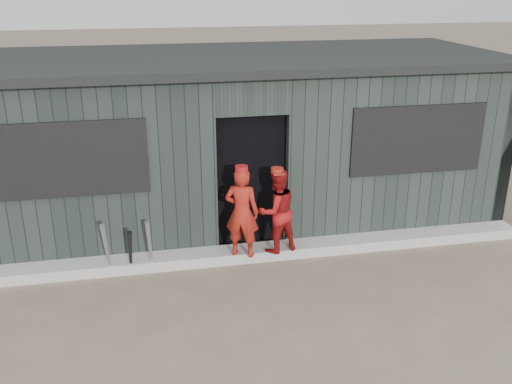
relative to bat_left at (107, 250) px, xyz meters
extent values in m
plane|color=brown|center=(2.02, -1.63, -0.42)|extent=(80.00, 80.00, 0.00)
cube|color=#A9A8A3|center=(2.02, 0.19, -0.34)|extent=(8.00, 0.36, 0.15)
cone|color=gray|center=(0.00, 0.00, 0.00)|extent=(0.11, 0.33, 0.83)
cone|color=gray|center=(0.55, 0.08, -0.04)|extent=(0.11, 0.18, 0.75)
cone|color=black|center=(0.29, 0.02, -0.07)|extent=(0.10, 0.27, 0.68)
imported|color=#9E1E13|center=(1.79, 0.02, 0.37)|extent=(0.54, 0.46, 1.26)
imported|color=maroon|center=(2.28, 0.07, 0.33)|extent=(0.68, 0.59, 1.19)
imported|color=#B6B6B6|center=(2.57, 0.69, 0.21)|extent=(0.71, 0.57, 1.26)
cube|color=black|center=(2.02, 1.87, 0.78)|extent=(7.60, 2.70, 2.20)
cube|color=#262D2B|center=(-0.23, 0.47, 0.83)|extent=(3.50, 0.20, 2.50)
cube|color=#2B3330|center=(4.27, 0.47, 0.83)|extent=(3.50, 0.20, 2.50)
cube|color=#28302D|center=(2.02, 0.47, 1.83)|extent=(1.00, 0.20, 0.50)
cube|color=#282F2D|center=(5.92, 1.87, 0.83)|extent=(0.20, 3.00, 2.50)
cube|color=#2B3430|center=(2.02, 3.27, 0.83)|extent=(8.00, 0.20, 2.50)
cube|color=black|center=(2.02, 1.87, 2.14)|extent=(8.30, 3.30, 0.12)
cube|color=black|center=(-0.38, 0.35, 1.13)|extent=(2.00, 0.04, 1.00)
cube|color=black|center=(4.42, 0.35, 1.13)|extent=(2.00, 0.04, 1.00)
cube|color=black|center=(1.69, 1.00, 0.93)|extent=(0.18, 0.18, 0.86)
cube|color=black|center=(2.26, 0.88, 0.88)|extent=(0.20, 0.17, 0.81)
camera|label=1|loc=(0.59, -6.90, 3.34)|focal=40.00mm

